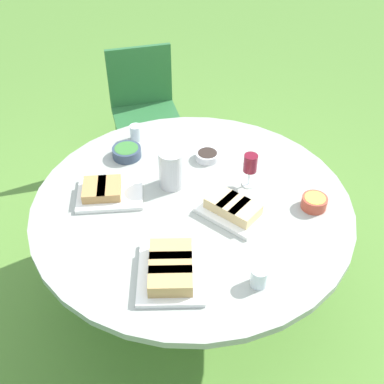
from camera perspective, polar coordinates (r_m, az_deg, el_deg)
name	(u,v)px	position (r m, az deg, el deg)	size (l,w,h in m)	color
ground_plane	(192,300)	(2.77, 0.00, -12.69)	(40.00, 40.00, 0.00)	#5B8C38
dining_table	(192,217)	(2.28, 0.00, -2.98)	(1.48, 1.48, 0.74)	#4C4C51
chair_near_left	(144,104)	(3.38, -5.68, 10.34)	(0.56, 0.57, 0.89)	#2D6B38
water_pitcher	(172,169)	(2.26, -2.40, 2.79)	(0.13, 0.12, 0.19)	silver
wine_glass	(250,165)	(2.25, 6.93, 3.25)	(0.06, 0.06, 0.17)	silver
platter_bread_main	(171,269)	(1.89, -2.53, -9.11)	(0.41, 0.39, 0.08)	white
platter_charcuterie	(106,191)	(2.27, -10.15, 0.07)	(0.36, 0.38, 0.06)	white
platter_sandwich_side	(233,209)	(2.14, 4.87, -1.98)	(0.33, 0.26, 0.07)	white
bowl_fries	(314,202)	(2.24, 14.29, -1.14)	(0.11, 0.11, 0.06)	#B74733
bowl_salad	(127,152)	(2.50, -7.75, 4.75)	(0.15, 0.15, 0.05)	#334256
bowl_olives	(207,155)	(2.46, 1.83, 4.35)	(0.12, 0.12, 0.04)	silver
cup_water_near	(259,277)	(1.88, 7.97, -9.94)	(0.07, 0.07, 0.08)	silver
cup_water_far	(136,133)	(2.61, -6.65, 6.99)	(0.06, 0.06, 0.09)	silver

